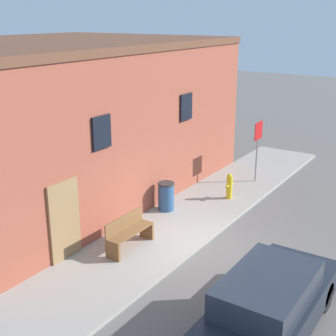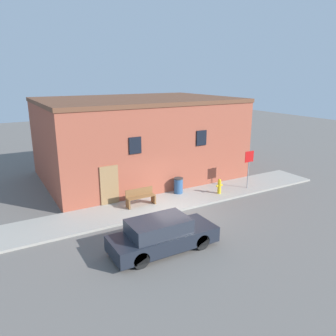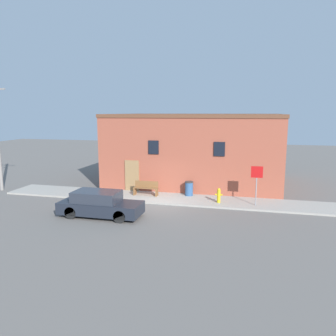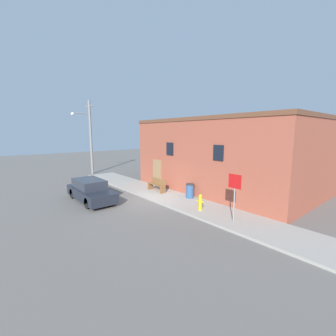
% 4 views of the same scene
% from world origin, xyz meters
% --- Properties ---
extents(ground_plane, '(80.00, 80.00, 0.00)m').
position_xyz_m(ground_plane, '(0.00, 0.00, 0.00)').
color(ground_plane, '#66605B').
extents(sidewalk, '(20.86, 2.59, 0.11)m').
position_xyz_m(sidewalk, '(0.00, 1.29, 0.06)').
color(sidewalk, '#9E998E').
rests_on(sidewalk, ground).
extents(brick_building, '(12.42, 8.89, 5.28)m').
position_xyz_m(brick_building, '(1.23, 6.97, 2.64)').
color(brick_building, '#9E4C38').
rests_on(brick_building, ground).
extents(fire_hydrant, '(0.43, 0.20, 0.88)m').
position_xyz_m(fire_hydrant, '(3.56, 0.90, 0.55)').
color(fire_hydrant, gold).
rests_on(fire_hydrant, sidewalk).
extents(stop_sign, '(0.66, 0.06, 2.28)m').
position_xyz_m(stop_sign, '(5.69, 0.84, 1.71)').
color(stop_sign, gray).
rests_on(stop_sign, sidewalk).
extents(bench, '(1.55, 0.44, 0.91)m').
position_xyz_m(bench, '(-1.16, 1.55, 0.57)').
color(bench, brown).
rests_on(bench, sidewalk).
extents(trash_bin, '(0.54, 0.54, 0.92)m').
position_xyz_m(trash_bin, '(1.55, 2.15, 0.57)').
color(trash_bin, '#2D517F').
rests_on(trash_bin, sidewalk).
extents(parked_car, '(4.33, 1.65, 1.35)m').
position_xyz_m(parked_car, '(-2.29, -2.87, 0.65)').
color(parked_car, black).
rests_on(parked_car, ground).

